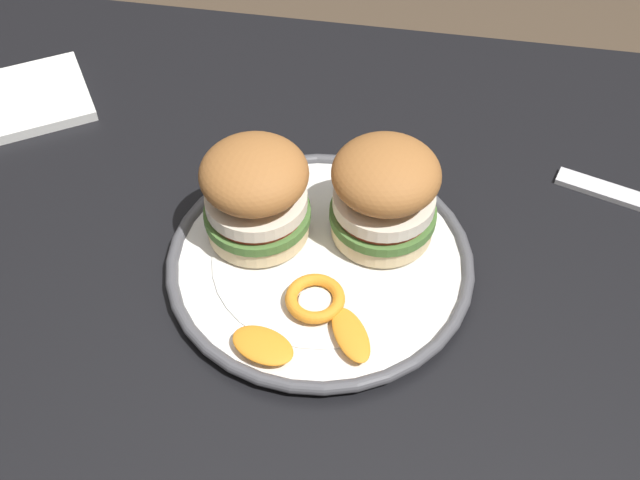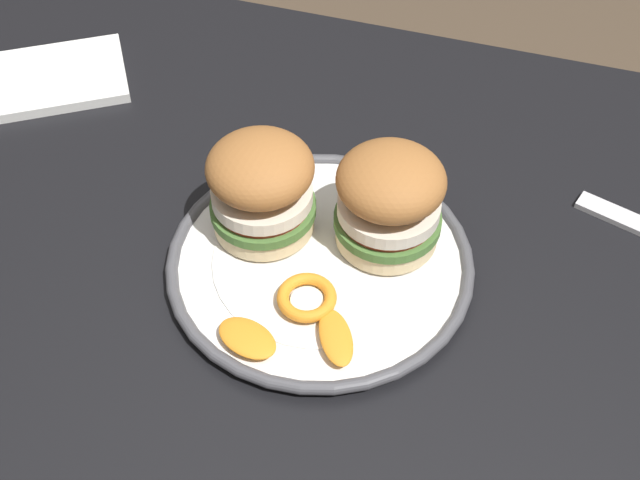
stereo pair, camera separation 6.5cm
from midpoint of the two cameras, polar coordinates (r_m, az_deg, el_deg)
name	(u,v)px [view 2 (the right image)]	position (r m, az deg, el deg)	size (l,w,h in m)	color
dining_table	(352,329)	(0.82, 4.58, -6.53)	(1.46, 0.80, 0.72)	black
dinner_plate	(320,262)	(0.74, 2.51, -1.70)	(0.29, 0.29, 0.02)	white
sandwich_half_left	(261,186)	(0.72, -1.69, 3.77)	(0.11, 0.11, 0.10)	beige
sandwich_half_right	(389,199)	(0.72, 7.62, 2.82)	(0.11, 0.11, 0.10)	beige
orange_peel_curled	(307,298)	(0.70, 1.71, -4.32)	(0.07, 0.07, 0.01)	orange
orange_peel_strip_long	(247,338)	(0.67, -2.51, -7.23)	(0.06, 0.05, 0.01)	orange
orange_peel_strip_short	(336,337)	(0.67, 3.93, -7.18)	(0.05, 0.07, 0.01)	orange
folded_napkin	(50,79)	(0.99, -17.14, 10.99)	(0.18, 0.13, 0.01)	white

